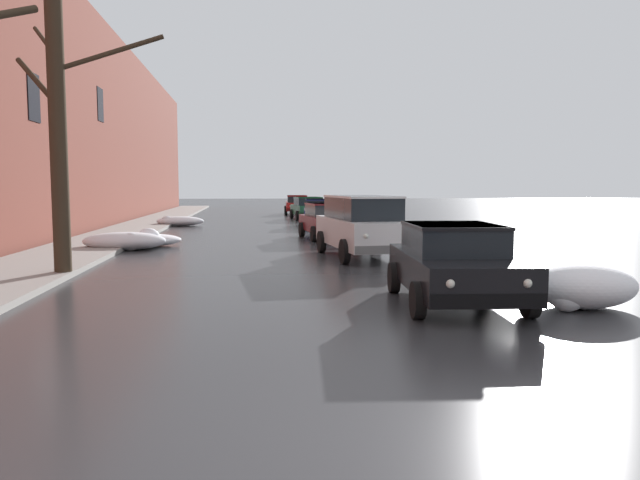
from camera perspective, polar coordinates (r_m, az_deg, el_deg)
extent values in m
plane|color=#2B2B2D|center=(4.73, 10.81, -21.18)|extent=(200.00, 200.00, 0.00)
cube|color=gray|center=(22.79, -20.56, -0.30)|extent=(2.80, 80.00, 0.14)
cube|color=brown|center=(23.44, -25.58, 12.19)|extent=(0.60, 80.00, 10.36)
cube|color=black|center=(22.46, -25.62, 12.14)|extent=(0.08, 1.10, 1.60)
cube|color=black|center=(31.27, -20.21, 11.99)|extent=(0.08, 1.10, 1.60)
ellipsoid|color=white|center=(20.71, -18.09, -0.10)|extent=(2.67, 1.25, 0.60)
ellipsoid|color=white|center=(21.03, -18.99, -0.30)|extent=(0.50, 0.42, 0.42)
ellipsoid|color=white|center=(20.46, -17.51, -0.15)|extent=(0.71, 0.59, 0.59)
ellipsoid|color=white|center=(35.98, 2.73, 2.38)|extent=(1.65, 1.46, 0.75)
ellipsoid|color=white|center=(36.03, 2.22, 2.11)|extent=(0.48, 0.40, 0.40)
ellipsoid|color=white|center=(21.81, -16.27, 0.00)|extent=(2.47, 1.39, 0.44)
ellipsoid|color=white|center=(21.65, -16.05, -0.03)|extent=(0.54, 0.45, 0.45)
ellipsoid|color=white|center=(21.51, -16.00, 0.22)|extent=(0.79, 0.66, 0.66)
ellipsoid|color=white|center=(11.26, 23.78, -4.05)|extent=(1.86, 1.28, 0.76)
ellipsoid|color=white|center=(11.29, 23.27, -4.85)|extent=(0.52, 0.44, 0.44)
ellipsoid|color=white|center=(10.88, 22.45, -5.01)|extent=(0.60, 0.50, 0.50)
ellipsoid|color=white|center=(32.62, -13.16, 1.76)|extent=(2.47, 1.23, 0.51)
ellipsoid|color=white|center=(32.57, -14.32, 1.75)|extent=(0.65, 0.54, 0.54)
ellipsoid|color=white|center=(32.65, -14.19, 1.72)|extent=(0.59, 0.49, 0.49)
cylinder|color=#382B1E|center=(14.94, -23.62, 8.68)|extent=(0.39, 0.39, 6.26)
cylinder|color=#382B1E|center=(15.89, -24.71, 16.79)|extent=(0.87, 1.19, 0.93)
cylinder|color=#382B1E|center=(15.12, -19.29, 16.46)|extent=(2.37, 0.53, 1.00)
cylinder|color=#382B1E|center=(15.74, -25.31, 13.46)|extent=(1.29, 1.16, 1.27)
cube|color=black|center=(10.92, 12.70, -2.85)|extent=(2.07, 3.99, 0.60)
cube|color=black|center=(11.04, 12.50, 0.16)|extent=(1.67, 2.13, 0.52)
cube|color=black|center=(11.03, 12.53, 1.35)|extent=(1.71, 2.17, 0.06)
cube|color=black|center=(9.17, 15.66, -5.57)|extent=(1.72, 0.26, 0.22)
cube|color=black|center=(12.76, 10.55, -2.49)|extent=(1.72, 0.26, 0.22)
cylinder|color=black|center=(10.12, 19.33, -5.37)|extent=(0.23, 0.61, 0.60)
cylinder|color=black|center=(9.62, 9.28, -5.68)|extent=(0.23, 0.61, 0.60)
cylinder|color=black|center=(12.35, 15.30, -3.40)|extent=(0.23, 0.61, 0.60)
cylinder|color=black|center=(11.94, 7.04, -3.55)|extent=(0.23, 0.61, 0.60)
sphere|color=silver|center=(9.28, 19.12, -3.91)|extent=(0.14, 0.14, 0.14)
sphere|color=silver|center=(8.94, 12.27, -4.08)|extent=(0.14, 0.14, 0.14)
cube|color=silver|center=(17.79, 3.99, 0.75)|extent=(2.20, 4.88, 0.80)
cube|color=black|center=(17.79, 3.96, 3.14)|extent=(1.82, 3.44, 0.68)
cube|color=silver|center=(17.79, 3.97, 4.14)|extent=(1.86, 3.51, 0.06)
cube|color=slate|center=(15.61, 6.35, -0.91)|extent=(1.73, 0.28, 0.22)
cube|color=slate|center=(20.04, 2.15, 0.45)|extent=(1.73, 0.28, 0.22)
cylinder|color=black|center=(16.72, 8.36, -0.95)|extent=(0.24, 0.69, 0.68)
cylinder|color=black|center=(16.18, 2.35, -1.10)|extent=(0.24, 0.69, 0.68)
cylinder|color=black|center=(19.48, 5.34, -0.06)|extent=(0.24, 0.69, 0.68)
cylinder|color=black|center=(19.02, 0.14, -0.16)|extent=(0.24, 0.69, 0.68)
sphere|color=silver|center=(15.74, 8.38, 0.43)|extent=(0.14, 0.14, 0.14)
sphere|color=silver|center=(15.38, 4.37, 0.36)|extent=(0.14, 0.14, 0.14)
cube|color=maroon|center=(24.00, 0.75, 1.56)|extent=(2.01, 4.17, 0.60)
cube|color=black|center=(24.17, 0.65, 2.91)|extent=(1.60, 2.22, 0.52)
cube|color=maroon|center=(24.16, 0.65, 3.46)|extent=(1.63, 2.27, 0.06)
cube|color=black|center=(22.11, 1.91, 0.78)|extent=(1.60, 0.28, 0.22)
cube|color=black|center=(25.92, -0.23, 1.42)|extent=(1.60, 0.28, 0.22)
cylinder|color=black|center=(23.03, 3.48, 0.65)|extent=(0.24, 0.61, 0.60)
cylinder|color=black|center=(22.63, -0.58, 0.58)|extent=(0.24, 0.61, 0.60)
cylinder|color=black|center=(25.43, 1.94, 1.08)|extent=(0.24, 0.61, 0.60)
cylinder|color=black|center=(25.07, -1.75, 1.02)|extent=(0.24, 0.61, 0.60)
sphere|color=silver|center=(22.20, 3.26, 1.47)|extent=(0.14, 0.14, 0.14)
sphere|color=silver|center=(21.94, 0.60, 1.43)|extent=(0.14, 0.14, 0.14)
cube|color=navy|center=(31.70, 0.08, 2.42)|extent=(2.13, 3.98, 0.60)
cube|color=black|center=(31.87, 0.07, 3.44)|extent=(1.72, 2.12, 0.52)
cube|color=navy|center=(31.87, 0.07, 3.86)|extent=(1.76, 2.17, 0.06)
cube|color=black|center=(29.85, 0.19, 1.91)|extent=(1.76, 0.28, 0.22)
cube|color=black|center=(33.58, -0.01, 2.26)|extent=(1.76, 0.28, 0.22)
cylinder|color=black|center=(30.57, 1.87, 1.76)|extent=(0.23, 0.61, 0.60)
cylinder|color=black|center=(30.52, -1.57, 1.75)|extent=(0.23, 0.61, 0.60)
cylinder|color=black|center=(32.95, 1.62, 2.00)|extent=(0.23, 0.61, 0.60)
cylinder|color=black|center=(32.89, -1.58, 1.99)|extent=(0.23, 0.61, 0.60)
sphere|color=silver|center=(29.83, 1.31, 2.41)|extent=(0.14, 0.14, 0.14)
sphere|color=silver|center=(29.79, -0.93, 2.40)|extent=(0.14, 0.14, 0.14)
cube|color=#1E5633|center=(38.30, -1.10, 2.89)|extent=(2.09, 4.10, 0.60)
cube|color=black|center=(38.48, -1.15, 3.73)|extent=(1.69, 2.18, 0.52)
cube|color=#1E5633|center=(38.47, -1.15, 4.07)|extent=(1.73, 2.22, 0.06)
cube|color=black|center=(36.41, -0.56, 2.49)|extent=(1.75, 0.26, 0.22)
cube|color=black|center=(40.21, -1.58, 2.73)|extent=(1.75, 0.26, 0.22)
cylinder|color=black|center=(37.28, 0.62, 2.36)|extent=(0.23, 0.61, 0.60)
cylinder|color=black|center=(36.95, -2.15, 2.34)|extent=(0.23, 0.61, 0.60)
cylinder|color=black|center=(39.69, -0.12, 2.53)|extent=(0.23, 0.61, 0.60)
cylinder|color=black|center=(39.38, -2.72, 2.50)|extent=(0.23, 0.61, 0.60)
sphere|color=silver|center=(36.48, 0.35, 2.90)|extent=(0.14, 0.14, 0.14)
sphere|color=silver|center=(36.26, -1.45, 2.89)|extent=(0.14, 0.14, 0.14)
cube|color=red|center=(45.25, -2.20, 3.22)|extent=(1.85, 4.32, 0.60)
cube|color=black|center=(45.45, -2.21, 3.94)|extent=(1.53, 2.27, 0.52)
cube|color=red|center=(45.44, -2.21, 4.23)|extent=(1.56, 2.32, 0.06)
cube|color=#520B0B|center=(43.18, -2.11, 2.90)|extent=(1.63, 0.20, 0.22)
cube|color=#520B0B|center=(47.33, -2.28, 3.09)|extent=(1.63, 0.20, 0.22)
cylinder|color=black|center=(43.98, -1.04, 2.78)|extent=(0.21, 0.61, 0.60)
cylinder|color=black|center=(43.92, -3.25, 2.77)|extent=(0.21, 0.61, 0.60)
cylinder|color=black|center=(46.61, -1.21, 2.91)|extent=(0.21, 0.61, 0.60)
cylinder|color=black|center=(46.55, -3.30, 2.90)|extent=(0.21, 0.61, 0.60)
sphere|color=silver|center=(43.17, -1.39, 3.24)|extent=(0.14, 0.14, 0.14)
sphere|color=silver|center=(43.13, -2.83, 3.24)|extent=(0.14, 0.14, 0.14)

